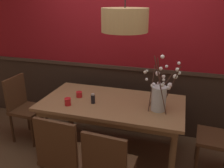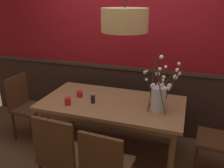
{
  "view_description": "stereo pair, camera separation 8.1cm",
  "coord_description": "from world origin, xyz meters",
  "px_view_note": "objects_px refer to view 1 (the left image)",
  "views": [
    {
      "loc": [
        0.77,
        -2.53,
        1.95
      ],
      "look_at": [
        0.0,
        0.0,
        0.98
      ],
      "focal_mm": 37.54,
      "sensor_mm": 36.0,
      "label": 1
    },
    {
      "loc": [
        0.85,
        -2.51,
        1.95
      ],
      "look_at": [
        0.0,
        0.0,
        0.98
      ],
      "focal_mm": 37.54,
      "sensor_mm": 36.0,
      "label": 2
    }
  ],
  "objects_px": {
    "condiment_bottle": "(93,99)",
    "chair_near_side_right": "(108,165)",
    "chair_near_side_left": "(64,154)",
    "chair_far_side_left": "(113,91)",
    "chair_far_side_right": "(141,96)",
    "dining_table": "(112,107)",
    "candle_holder_nearer_edge": "(79,94)",
    "chair_head_west_end": "(23,105)",
    "vase_with_blossoms": "(159,96)",
    "pendant_lamp": "(125,20)",
    "chair_head_east_end": "(224,135)",
    "candle_holder_nearer_center": "(68,102)"
  },
  "relations": [
    {
      "from": "condiment_bottle",
      "to": "candle_holder_nearer_edge",
      "type": "bearing_deg",
      "value": 152.58
    },
    {
      "from": "chair_near_side_left",
      "to": "chair_far_side_left",
      "type": "relative_size",
      "value": 1.02
    },
    {
      "from": "candle_holder_nearer_edge",
      "to": "condiment_bottle",
      "type": "bearing_deg",
      "value": -27.42
    },
    {
      "from": "chair_near_side_right",
      "to": "chair_head_west_end",
      "type": "bearing_deg",
      "value": 151.33
    },
    {
      "from": "chair_far_side_right",
      "to": "chair_near_side_right",
      "type": "xyz_separation_m",
      "value": [
        0.01,
        -1.7,
        -0.0
      ]
    },
    {
      "from": "chair_head_west_end",
      "to": "vase_with_blossoms",
      "type": "distance_m",
      "value": 1.93
    },
    {
      "from": "dining_table",
      "to": "chair_far_side_right",
      "type": "height_order",
      "value": "chair_far_side_right"
    },
    {
      "from": "chair_far_side_right",
      "to": "chair_far_side_left",
      "type": "bearing_deg",
      "value": -179.82
    },
    {
      "from": "chair_head_west_end",
      "to": "chair_head_east_end",
      "type": "bearing_deg",
      "value": -0.4
    },
    {
      "from": "chair_far_side_right",
      "to": "candle_holder_nearer_center",
      "type": "height_order",
      "value": "chair_far_side_right"
    },
    {
      "from": "condiment_bottle",
      "to": "chair_near_side_right",
      "type": "bearing_deg",
      "value": -59.68
    },
    {
      "from": "candle_holder_nearer_center",
      "to": "chair_far_side_left",
      "type": "bearing_deg",
      "value": 78.2
    },
    {
      "from": "candle_holder_nearer_edge",
      "to": "chair_near_side_right",
      "type": "bearing_deg",
      "value": -52.11
    },
    {
      "from": "chair_near_side_left",
      "to": "chair_head_west_end",
      "type": "xyz_separation_m",
      "value": [
        -1.09,
        0.84,
        -0.01
      ]
    },
    {
      "from": "dining_table",
      "to": "vase_with_blossoms",
      "type": "relative_size",
      "value": 2.54
    },
    {
      "from": "dining_table",
      "to": "chair_head_east_end",
      "type": "distance_m",
      "value": 1.31
    },
    {
      "from": "dining_table",
      "to": "candle_holder_nearer_edge",
      "type": "relative_size",
      "value": 21.9
    },
    {
      "from": "chair_far_side_right",
      "to": "candle_holder_nearer_edge",
      "type": "distance_m",
      "value": 1.1
    },
    {
      "from": "chair_head_east_end",
      "to": "chair_far_side_right",
      "type": "bearing_deg",
      "value": 141.14
    },
    {
      "from": "vase_with_blossoms",
      "to": "chair_near_side_left",
      "type": "bearing_deg",
      "value": -135.18
    },
    {
      "from": "chair_head_east_end",
      "to": "condiment_bottle",
      "type": "distance_m",
      "value": 1.54
    },
    {
      "from": "dining_table",
      "to": "chair_head_west_end",
      "type": "xyz_separation_m",
      "value": [
        -1.32,
        -0.01,
        -0.14
      ]
    },
    {
      "from": "chair_near_side_left",
      "to": "condiment_bottle",
      "type": "height_order",
      "value": "chair_near_side_left"
    },
    {
      "from": "chair_near_side_right",
      "to": "chair_head_east_end",
      "type": "bearing_deg",
      "value": 37.44
    },
    {
      "from": "chair_far_side_right",
      "to": "chair_head_west_end",
      "type": "bearing_deg",
      "value": -150.65
    },
    {
      "from": "chair_head_west_end",
      "to": "vase_with_blossoms",
      "type": "height_order",
      "value": "vase_with_blossoms"
    },
    {
      "from": "chair_far_side_left",
      "to": "pendant_lamp",
      "type": "bearing_deg",
      "value": -65.58
    },
    {
      "from": "dining_table",
      "to": "chair_head_east_end",
      "type": "xyz_separation_m",
      "value": [
        1.3,
        -0.03,
        -0.13
      ]
    },
    {
      "from": "chair_head_west_end",
      "to": "candle_holder_nearer_center",
      "type": "bearing_deg",
      "value": -16.01
    },
    {
      "from": "chair_far_side_right",
      "to": "chair_near_side_right",
      "type": "bearing_deg",
      "value": -89.58
    },
    {
      "from": "dining_table",
      "to": "candle_holder_nearer_edge",
      "type": "bearing_deg",
      "value": 178.57
    },
    {
      "from": "candle_holder_nearer_edge",
      "to": "dining_table",
      "type": "bearing_deg",
      "value": -1.43
    },
    {
      "from": "chair_far_side_left",
      "to": "vase_with_blossoms",
      "type": "xyz_separation_m",
      "value": [
        0.82,
        -0.9,
        0.39
      ]
    },
    {
      "from": "chair_head_east_end",
      "to": "vase_with_blossoms",
      "type": "distance_m",
      "value": 0.82
    },
    {
      "from": "chair_far_side_left",
      "to": "pendant_lamp",
      "type": "xyz_separation_m",
      "value": [
        0.39,
        -0.87,
        1.21
      ]
    },
    {
      "from": "chair_far_side_right",
      "to": "condiment_bottle",
      "type": "relative_size",
      "value": 7.25
    },
    {
      "from": "vase_with_blossoms",
      "to": "pendant_lamp",
      "type": "relative_size",
      "value": 0.53
    },
    {
      "from": "chair_head_east_end",
      "to": "vase_with_blossoms",
      "type": "bearing_deg",
      "value": -177.88
    },
    {
      "from": "vase_with_blossoms",
      "to": "candle_holder_nearer_edge",
      "type": "bearing_deg",
      "value": 176.22
    },
    {
      "from": "chair_head_east_end",
      "to": "chair_far_side_right",
      "type": "distance_m",
      "value": 1.4
    },
    {
      "from": "pendant_lamp",
      "to": "chair_near_side_right",
      "type": "bearing_deg",
      "value": -84.68
    },
    {
      "from": "chair_near_side_right",
      "to": "candle_holder_nearer_center",
      "type": "height_order",
      "value": "chair_near_side_right"
    },
    {
      "from": "chair_near_side_right",
      "to": "chair_far_side_right",
      "type": "bearing_deg",
      "value": 90.42
    },
    {
      "from": "dining_table",
      "to": "condiment_bottle",
      "type": "distance_m",
      "value": 0.27
    },
    {
      "from": "candle_holder_nearer_center",
      "to": "candle_holder_nearer_edge",
      "type": "height_order",
      "value": "candle_holder_nearer_center"
    },
    {
      "from": "pendant_lamp",
      "to": "chair_head_east_end",
      "type": "bearing_deg",
      "value": -0.55
    },
    {
      "from": "chair_far_side_right",
      "to": "pendant_lamp",
      "type": "distance_m",
      "value": 1.5
    },
    {
      "from": "vase_with_blossoms",
      "to": "chair_far_side_left",
      "type": "bearing_deg",
      "value": 132.2
    },
    {
      "from": "chair_near_side_left",
      "to": "chair_head_west_end",
      "type": "height_order",
      "value": "chair_near_side_left"
    },
    {
      "from": "chair_near_side_left",
      "to": "chair_head_east_end",
      "type": "relative_size",
      "value": 1.01
    }
  ]
}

